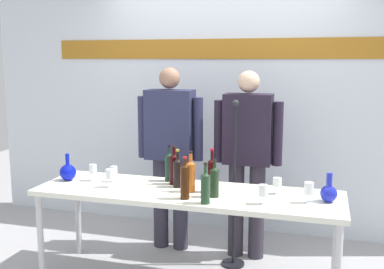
{
  "coord_description": "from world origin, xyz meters",
  "views": [
    {
      "loc": [
        1.0,
        -3.28,
        1.78
      ],
      "look_at": [
        0.0,
        0.15,
        1.19
      ],
      "focal_mm": 43.0,
      "sensor_mm": 36.0,
      "label": 1
    }
  ],
  "objects_px": {
    "wine_bottle_0": "(212,174)",
    "wine_glass_left_2": "(114,171)",
    "wine_bottle_2": "(174,168)",
    "display_table": "(187,198)",
    "wine_bottle_3": "(185,180)",
    "wine_glass_right_0": "(263,191)",
    "wine_glass_right_2": "(277,182)",
    "microphone_stand": "(234,212)",
    "wine_glass_left_0": "(93,169)",
    "wine_bottle_6": "(178,172)",
    "decanter_blue_left": "(68,172)",
    "decanter_blue_right": "(329,192)",
    "wine_bottle_5": "(205,187)",
    "presenter_right": "(247,153)",
    "wine_bottle_1": "(169,166)",
    "wine_glass_right_1": "(309,189)",
    "presenter_left": "(170,146)",
    "wine_glass_left_1": "(110,174)",
    "wine_bottle_7": "(191,175)",
    "wine_bottle_4": "(214,181)"
  },
  "relations": [
    {
      "from": "display_table",
      "to": "wine_glass_right_1",
      "type": "bearing_deg",
      "value": -2.87
    },
    {
      "from": "decanter_blue_right",
      "to": "wine_bottle_5",
      "type": "height_order",
      "value": "wine_bottle_5"
    },
    {
      "from": "display_table",
      "to": "wine_bottle_3",
      "type": "bearing_deg",
      "value": -76.49
    },
    {
      "from": "wine_bottle_4",
      "to": "wine_glass_left_1",
      "type": "bearing_deg",
      "value": 178.8
    },
    {
      "from": "presenter_right",
      "to": "wine_glass_right_1",
      "type": "relative_size",
      "value": 11.14
    },
    {
      "from": "decanter_blue_left",
      "to": "decanter_blue_right",
      "type": "height_order",
      "value": "decanter_blue_left"
    },
    {
      "from": "wine_bottle_2",
      "to": "wine_glass_left_2",
      "type": "bearing_deg",
      "value": -172.07
    },
    {
      "from": "wine_bottle_5",
      "to": "microphone_stand",
      "type": "bearing_deg",
      "value": 84.31
    },
    {
      "from": "wine_bottle_5",
      "to": "wine_glass_left_0",
      "type": "xyz_separation_m",
      "value": [
        -1.06,
        0.33,
        -0.03
      ]
    },
    {
      "from": "wine_bottle_2",
      "to": "wine_glass_left_0",
      "type": "distance_m",
      "value": 0.69
    },
    {
      "from": "wine_bottle_6",
      "to": "microphone_stand",
      "type": "distance_m",
      "value": 0.67
    },
    {
      "from": "wine_bottle_7",
      "to": "microphone_stand",
      "type": "xyz_separation_m",
      "value": [
        0.25,
        0.46,
        -0.43
      ]
    },
    {
      "from": "wine_bottle_0",
      "to": "wine_bottle_2",
      "type": "height_order",
      "value": "wine_bottle_0"
    },
    {
      "from": "presenter_left",
      "to": "wine_glass_right_0",
      "type": "height_order",
      "value": "presenter_left"
    },
    {
      "from": "decanter_blue_right",
      "to": "wine_glass_left_1",
      "type": "bearing_deg",
      "value": -176.78
    },
    {
      "from": "presenter_left",
      "to": "wine_bottle_3",
      "type": "height_order",
      "value": "presenter_left"
    },
    {
      "from": "wine_bottle_3",
      "to": "wine_bottle_6",
      "type": "relative_size",
      "value": 1.03
    },
    {
      "from": "wine_glass_right_0",
      "to": "microphone_stand",
      "type": "height_order",
      "value": "microphone_stand"
    },
    {
      "from": "decanter_blue_left",
      "to": "wine_glass_left_2",
      "type": "height_order",
      "value": "decanter_blue_left"
    },
    {
      "from": "wine_glass_left_0",
      "to": "microphone_stand",
      "type": "bearing_deg",
      "value": 18.45
    },
    {
      "from": "display_table",
      "to": "wine_glass_right_0",
      "type": "height_order",
      "value": "wine_glass_right_0"
    },
    {
      "from": "wine_glass_right_0",
      "to": "wine_glass_right_2",
      "type": "height_order",
      "value": "wine_glass_right_0"
    },
    {
      "from": "wine_bottle_6",
      "to": "wine_glass_left_2",
      "type": "height_order",
      "value": "wine_bottle_6"
    },
    {
      "from": "wine_glass_right_0",
      "to": "decanter_blue_left",
      "type": "bearing_deg",
      "value": 173.63
    },
    {
      "from": "wine_bottle_6",
      "to": "wine_bottle_3",
      "type": "bearing_deg",
      "value": -62.3
    },
    {
      "from": "wine_glass_right_0",
      "to": "microphone_stand",
      "type": "relative_size",
      "value": 0.1
    },
    {
      "from": "wine_bottle_6",
      "to": "decanter_blue_right",
      "type": "bearing_deg",
      "value": -3.08
    },
    {
      "from": "decanter_blue_left",
      "to": "wine_bottle_1",
      "type": "height_order",
      "value": "wine_bottle_1"
    },
    {
      "from": "wine_glass_right_0",
      "to": "wine_glass_right_2",
      "type": "distance_m",
      "value": 0.29
    },
    {
      "from": "wine_bottle_0",
      "to": "wine_glass_right_0",
      "type": "xyz_separation_m",
      "value": [
        0.42,
        -0.19,
        -0.04
      ]
    },
    {
      "from": "presenter_left",
      "to": "wine_bottle_3",
      "type": "distance_m",
      "value": 0.95
    },
    {
      "from": "wine_bottle_0",
      "to": "wine_glass_left_2",
      "type": "xyz_separation_m",
      "value": [
        -0.85,
        0.06,
        -0.05
      ]
    },
    {
      "from": "presenter_right",
      "to": "wine_bottle_5",
      "type": "distance_m",
      "value": 0.94
    },
    {
      "from": "presenter_right",
      "to": "wine_glass_left_0",
      "type": "relative_size",
      "value": 12.04
    },
    {
      "from": "wine_bottle_6",
      "to": "wine_glass_right_1",
      "type": "distance_m",
      "value": 1.02
    },
    {
      "from": "wine_glass_left_0",
      "to": "wine_bottle_1",
      "type": "bearing_deg",
      "value": 15.81
    },
    {
      "from": "wine_glass_left_2",
      "to": "wine_bottle_5",
      "type": "bearing_deg",
      "value": -21.7
    },
    {
      "from": "wine_glass_left_0",
      "to": "wine_glass_right_1",
      "type": "relative_size",
      "value": 0.93
    },
    {
      "from": "display_table",
      "to": "presenter_right",
      "type": "height_order",
      "value": "presenter_right"
    },
    {
      "from": "wine_bottle_5",
      "to": "wine_glass_right_0",
      "type": "bearing_deg",
      "value": 13.95
    },
    {
      "from": "wine_glass_right_0",
      "to": "wine_glass_left_1",
      "type": "bearing_deg",
      "value": 175.72
    },
    {
      "from": "decanter_blue_left",
      "to": "wine_bottle_1",
      "type": "relative_size",
      "value": 0.74
    },
    {
      "from": "display_table",
      "to": "wine_glass_left_2",
      "type": "bearing_deg",
      "value": 172.55
    },
    {
      "from": "wine_bottle_4",
      "to": "wine_glass_right_2",
      "type": "bearing_deg",
      "value": 25.1
    },
    {
      "from": "display_table",
      "to": "wine_bottle_1",
      "type": "distance_m",
      "value": 0.38
    },
    {
      "from": "display_table",
      "to": "decanter_blue_left",
      "type": "bearing_deg",
      "value": 178.85
    },
    {
      "from": "wine_bottle_3",
      "to": "wine_glass_left_2",
      "type": "height_order",
      "value": "wine_bottle_3"
    },
    {
      "from": "presenter_right",
      "to": "wine_glass_right_2",
      "type": "bearing_deg",
      "value": -59.71
    },
    {
      "from": "wine_bottle_6",
      "to": "wine_glass_right_0",
      "type": "xyz_separation_m",
      "value": [
        0.71,
        -0.25,
        -0.03
      ]
    },
    {
      "from": "presenter_right",
      "to": "wine_bottle_3",
      "type": "distance_m",
      "value": 0.91
    }
  ]
}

